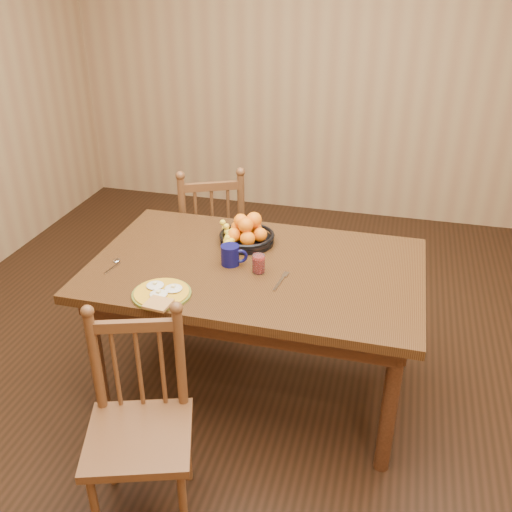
% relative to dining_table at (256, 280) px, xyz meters
% --- Properties ---
extents(room, '(4.52, 5.02, 2.72)m').
position_rel_dining_table_xyz_m(room, '(0.00, 0.00, 0.68)').
color(room, black).
rests_on(room, ground).
extents(dining_table, '(1.60, 1.00, 0.75)m').
position_rel_dining_table_xyz_m(dining_table, '(0.00, 0.00, 0.00)').
color(dining_table, black).
rests_on(dining_table, ground).
extents(chair_far, '(0.57, 0.56, 0.95)m').
position_rel_dining_table_xyz_m(chair_far, '(-0.50, 0.78, -0.20)').
color(chair_far, '#553119').
rests_on(chair_far, ground).
extents(chair_near, '(0.51, 0.50, 0.90)m').
position_rel_dining_table_xyz_m(chair_near, '(-0.25, -0.85, -0.23)').
color(chair_near, '#553119').
rests_on(chair_near, ground).
extents(breakfast_plate, '(0.26, 0.29, 0.04)m').
position_rel_dining_table_xyz_m(breakfast_plate, '(-0.33, -0.38, 0.10)').
color(breakfast_plate, '#59601E').
rests_on(breakfast_plate, dining_table).
extents(fork, '(0.04, 0.18, 0.00)m').
position_rel_dining_table_xyz_m(fork, '(0.15, -0.12, 0.09)').
color(fork, silver).
rests_on(fork, dining_table).
extents(spoon, '(0.05, 0.16, 0.01)m').
position_rel_dining_table_xyz_m(spoon, '(-0.67, -0.16, 0.09)').
color(spoon, silver).
rests_on(spoon, dining_table).
extents(coffee_mug, '(0.13, 0.09, 0.10)m').
position_rel_dining_table_xyz_m(coffee_mug, '(-0.12, -0.02, 0.14)').
color(coffee_mug, '#0A0B3B').
rests_on(coffee_mug, dining_table).
extents(juice_glass, '(0.06, 0.06, 0.09)m').
position_rel_dining_table_xyz_m(juice_glass, '(0.03, -0.06, 0.13)').
color(juice_glass, silver).
rests_on(juice_glass, dining_table).
extents(fruit_bowl, '(0.32, 0.32, 0.17)m').
position_rel_dining_table_xyz_m(fruit_bowl, '(-0.11, 0.22, 0.14)').
color(fruit_bowl, black).
rests_on(fruit_bowl, dining_table).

